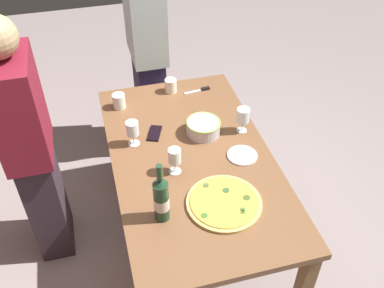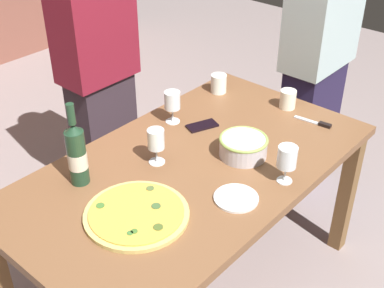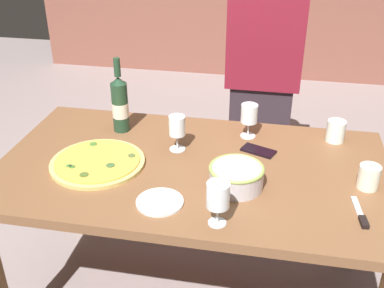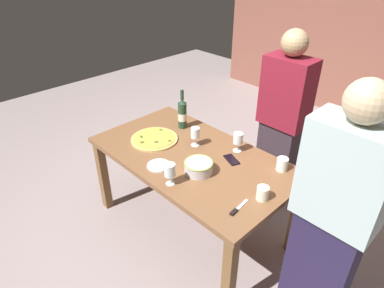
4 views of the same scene
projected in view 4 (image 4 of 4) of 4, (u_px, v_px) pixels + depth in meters
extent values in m
plane|color=gray|center=(192.00, 225.00, 2.98)|extent=(8.00, 8.00, 0.00)
cube|color=brown|center=(192.00, 157.00, 2.60)|extent=(1.60, 0.90, 0.04)
cube|color=brown|center=(103.00, 176.00, 3.01)|extent=(0.07, 0.07, 0.71)
cube|color=brown|center=(229.00, 278.00, 2.10)|extent=(0.07, 0.07, 0.71)
cube|color=brown|center=(170.00, 144.00, 3.48)|extent=(0.07, 0.07, 0.71)
cube|color=brown|center=(296.00, 217.00, 2.57)|extent=(0.07, 0.07, 0.71)
cube|color=brown|center=(375.00, 22.00, 4.20)|extent=(4.43, 0.16, 2.60)
cylinder|color=#D5BB66|center=(154.00, 139.00, 2.78)|extent=(0.39, 0.39, 0.02)
cylinder|color=gold|center=(154.00, 138.00, 2.77)|extent=(0.35, 0.35, 0.01)
cylinder|color=#495F26|center=(142.00, 142.00, 2.70)|extent=(0.04, 0.04, 0.00)
cylinder|color=#3F7532|center=(141.00, 136.00, 2.79)|extent=(0.02, 0.02, 0.00)
cylinder|color=#41702B|center=(142.00, 137.00, 2.77)|extent=(0.02, 0.02, 0.00)
cylinder|color=#3E6131|center=(156.00, 142.00, 2.71)|extent=(0.03, 0.03, 0.00)
cylinder|color=#4F6433|center=(170.00, 141.00, 2.72)|extent=(0.03, 0.03, 0.00)
cylinder|color=#42722E|center=(161.00, 130.00, 2.88)|extent=(0.03, 0.03, 0.00)
cylinder|color=silver|center=(199.00, 167.00, 2.37)|extent=(0.20, 0.20, 0.08)
torus|color=#93B053|center=(199.00, 163.00, 2.35)|extent=(0.21, 0.21, 0.01)
cylinder|color=#1F3E28|center=(182.00, 115.00, 2.91)|extent=(0.08, 0.08, 0.23)
cone|color=#1F3E28|center=(182.00, 102.00, 2.84)|extent=(0.08, 0.08, 0.03)
cylinder|color=#1F3E28|center=(182.00, 95.00, 2.81)|extent=(0.03, 0.03, 0.08)
cylinder|color=beige|center=(182.00, 117.00, 2.92)|extent=(0.08, 0.08, 0.07)
cylinder|color=white|center=(195.00, 145.00, 2.71)|extent=(0.07, 0.07, 0.00)
cylinder|color=white|center=(195.00, 141.00, 2.69)|extent=(0.01, 0.01, 0.07)
cylinder|color=white|center=(195.00, 133.00, 2.65)|extent=(0.07, 0.07, 0.09)
cylinder|color=maroon|center=(195.00, 135.00, 2.66)|extent=(0.06, 0.06, 0.05)
cylinder|color=white|center=(170.00, 183.00, 2.28)|extent=(0.06, 0.06, 0.00)
cylinder|color=white|center=(170.00, 179.00, 2.26)|extent=(0.01, 0.01, 0.07)
cylinder|color=white|center=(170.00, 170.00, 2.22)|extent=(0.08, 0.08, 0.09)
cylinder|color=white|center=(237.00, 150.00, 2.64)|extent=(0.07, 0.07, 0.00)
cylinder|color=white|center=(237.00, 147.00, 2.62)|extent=(0.01, 0.01, 0.07)
cylinder|color=white|center=(238.00, 138.00, 2.58)|extent=(0.07, 0.07, 0.08)
cylinder|color=white|center=(282.00, 164.00, 2.39)|extent=(0.08, 0.08, 0.10)
cylinder|color=white|center=(263.00, 193.00, 2.12)|extent=(0.08, 0.08, 0.09)
cylinder|color=white|center=(159.00, 165.00, 2.46)|extent=(0.17, 0.17, 0.01)
cube|color=black|center=(232.00, 160.00, 2.52)|extent=(0.16, 0.12, 0.01)
cube|color=silver|center=(241.00, 205.00, 2.09)|extent=(0.03, 0.14, 0.01)
cube|color=black|center=(234.00, 212.00, 2.03)|extent=(0.03, 0.06, 0.02)
cube|color=#251D3C|center=(319.00, 266.00, 2.11)|extent=(0.38, 0.20, 0.81)
cube|color=#B0C8C9|center=(346.00, 176.00, 1.74)|extent=(0.45, 0.24, 0.61)
sphere|color=#CDAF87|center=(368.00, 101.00, 1.52)|extent=(0.22, 0.22, 0.22)
cube|color=#32252D|center=(276.00, 161.00, 3.14)|extent=(0.34, 0.20, 0.79)
cube|color=maroon|center=(287.00, 92.00, 2.78)|extent=(0.40, 0.24, 0.59)
sphere|color=tan|center=(295.00, 43.00, 2.57)|extent=(0.21, 0.21, 0.21)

